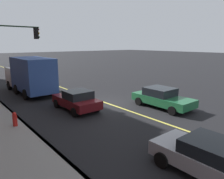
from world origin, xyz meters
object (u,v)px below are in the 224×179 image
at_px(car_green, 162,98).
at_px(car_silver, 208,157).
at_px(car_maroon, 77,100).
at_px(truck_blue, 30,75).
at_px(fire_hydrant, 15,120).
at_px(traffic_light_mast, 11,49).

bearing_deg(car_green, car_silver, 138.64).
height_order(car_maroon, car_green, car_green).
xyz_separation_m(car_maroon, truck_blue, (7.01, 0.75, 1.04)).
height_order(truck_blue, fire_hydrant, truck_blue).
height_order(car_silver, car_green, car_green).
relative_size(traffic_light_mast, fire_hydrant, 6.49).
bearing_deg(traffic_light_mast, fire_hydrant, 164.13).
relative_size(car_green, fire_hydrant, 4.77).
bearing_deg(car_silver, fire_hydrant, 24.94).
relative_size(car_silver, car_green, 0.86).
distance_m(car_silver, traffic_light_mast, 14.63).
distance_m(car_silver, truck_blue, 16.58).
relative_size(car_silver, fire_hydrant, 4.10).
height_order(car_silver, traffic_light_mast, traffic_light_mast).
xyz_separation_m(car_silver, car_maroon, (9.53, -0.27, 0.02)).
bearing_deg(car_silver, truck_blue, 1.65).
bearing_deg(car_maroon, truck_blue, 6.09).
bearing_deg(car_maroon, car_green, -124.11).
xyz_separation_m(car_silver, traffic_light_mast, (13.98, 2.55, 3.46)).
relative_size(truck_blue, fire_hydrant, 7.86).
distance_m(truck_blue, traffic_light_mast, 4.08).
height_order(car_maroon, truck_blue, truck_blue).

